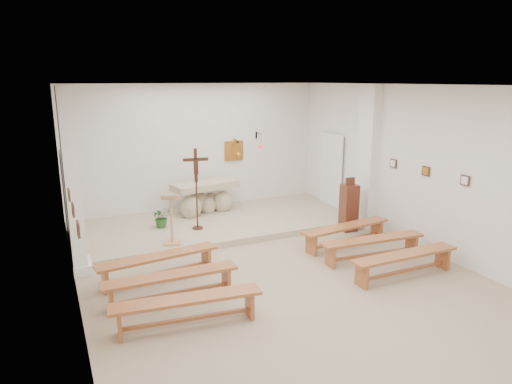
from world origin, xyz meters
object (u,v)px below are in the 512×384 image
bench_right_front (346,231)px  crucifix_stand (196,183)px  bench_left_third (187,305)px  bench_right_third (405,259)px  donation_pedestal (349,207)px  bench_left_second (171,281)px  bench_right_second (373,244)px  lectern (171,219)px  altar (205,200)px  bench_left_front (158,261)px

bench_right_front → crucifix_stand: bearing=135.4°
bench_left_third → bench_right_third: size_ratio=1.01×
donation_pedestal → bench_right_third: size_ratio=0.59×
bench_left_second → bench_right_second: bearing=0.8°
lectern → bench_left_third: size_ratio=0.50×
altar → bench_left_front: (-2.03, -3.34, -0.14)m
bench_left_front → bench_right_third: 4.55m
crucifix_stand → bench_right_third: 4.88m
bench_left_second → bench_left_third: bearing=-89.2°
bench_left_third → bench_right_third: (4.17, 0.00, 0.00)m
crucifix_stand → bench_left_third: size_ratio=0.85×
lectern → crucifix_stand: crucifix_stand is taller
altar → bench_left_third: 5.55m
bench_right_front → bench_right_third: (0.00, -1.83, 0.00)m
altar → lectern: 2.44m
altar → bench_right_second: size_ratio=0.81×
crucifix_stand → lectern: bearing=-127.0°
donation_pedestal → bench_right_third: 2.79m
bench_left_front → bench_right_front: size_ratio=1.00×
donation_pedestal → bench_right_second: (-0.69, -1.77, -0.23)m
donation_pedestal → bench_right_second: donation_pedestal is taller
bench_left_front → bench_right_third: bearing=-30.9°
bench_right_second → bench_left_third: same height
bench_left_front → altar: bearing=51.5°
bench_right_front → altar: bearing=115.6°
bench_right_third → bench_left_second: bearing=167.5°
bench_right_second → crucifix_stand: bearing=136.8°
altar → donation_pedestal: donation_pedestal is taller
bench_left_front → bench_right_third: (4.17, -1.83, 0.00)m
donation_pedestal → bench_left_third: size_ratio=0.58×
bench_left_front → bench_right_front: 4.17m
bench_right_front → bench_right_second: 0.91m
donation_pedestal → bench_left_second: bearing=-154.5°
lectern → donation_pedestal: donation_pedestal is taller
donation_pedestal → bench_right_front: size_ratio=0.58×
bench_left_third → altar: bearing=75.1°
crucifix_stand → bench_left_third: bearing=-99.6°
crucifix_stand → bench_right_second: (2.74, -3.02, -0.90)m
bench_right_front → bench_right_second: bearing=-97.1°
bench_right_third → bench_right_second: bearing=89.9°
lectern → donation_pedestal: 4.27m
altar → bench_left_second: 4.71m
bench_right_front → lectern: bearing=152.0°
bench_right_second → bench_left_third: (-4.17, -0.91, 0.00)m
bench_left_second → bench_left_third: size_ratio=0.99×
crucifix_stand → bench_right_second: 4.17m
bench_right_second → bench_right_third: 0.91m
altar → bench_right_second: bearing=-74.5°
bench_left_front → bench_right_front: same height
crucifix_stand → bench_left_front: bearing=-113.8°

